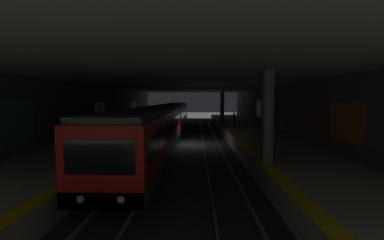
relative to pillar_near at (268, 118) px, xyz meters
The scene contains 19 objects.
ground_plane 12.65m from the pillar_near, 20.89° to the left, with size 120.00×120.00×0.00m, color #2D302D.
track_left 12.05m from the pillar_near, 10.68° to the left, with size 60.00×1.53×0.16m.
track_right 13.54m from the pillar_near, 29.88° to the left, with size 60.00×1.53×0.16m.
platform_left 11.94m from the pillar_near, 10.91° to the right, with size 60.00×5.30×1.06m.
platform_right 16.02m from the pillar_near, 43.71° to the left, with size 60.00×5.30×1.06m.
wall_left 12.50m from the pillar_near, 24.10° to the right, with size 60.00×0.56×5.60m.
wall_right 17.91m from the pillar_near, 50.41° to the left, with size 60.00×0.56×5.60m.
ceiling_slab 12.45m from the pillar_near, 20.89° to the left, with size 60.00×19.40×0.40m.
pillar_near is the anchor object (origin of this frame).
pillar_far 22.78m from the pillar_near, ahead, with size 0.56×0.56×4.55m.
metro_train 15.59m from the pillar_near, 24.94° to the left, with size 37.74×2.83×3.49m.
bench_left_near 11.97m from the pillar_near, 20.70° to the right, with size 1.70×0.47×0.86m.
bench_left_mid 23.79m from the pillar_near, 10.16° to the right, with size 1.70×0.47×0.86m.
bench_right_mid 21.02m from the pillar_near, 37.96° to the left, with size 1.70×0.47×0.86m.
bench_right_far 27.57m from the pillar_near, 27.92° to the left, with size 1.70×0.47×0.86m.
person_waiting_near 5.70m from the pillar_near, 18.49° to the right, with size 0.60×0.22×1.52m.
person_walking_mid 14.73m from the pillar_near, 53.15° to the left, with size 0.60×0.24×1.72m.
person_standing_far 19.07m from the pillar_near, ahead, with size 0.60×0.22×1.58m.
trash_bin 13.07m from the pillar_near, 69.89° to the left, with size 0.44×0.44×0.85m.
Camera 1 is at (-24.17, -0.84, 4.23)m, focal length 24.39 mm.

